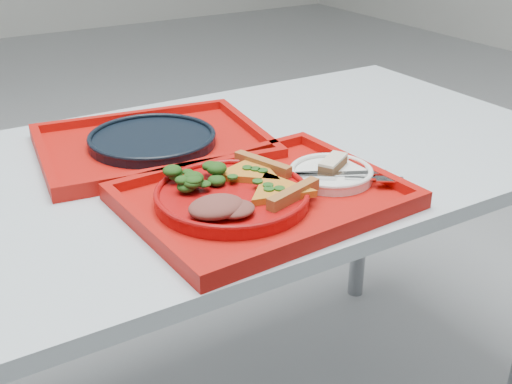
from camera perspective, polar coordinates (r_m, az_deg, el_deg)
table at (r=1.29m, az=-5.11°, el=-0.58°), size 1.60×0.80×0.75m
tray_main at (r=1.10m, az=0.63°, el=-0.75°), size 0.47×0.37×0.01m
tray_far at (r=1.34m, az=-9.16°, el=3.99°), size 0.49×0.41×0.01m
dinner_plate at (r=1.08m, az=-2.14°, el=-0.52°), size 0.26×0.26×0.02m
side_plate at (r=1.17m, az=6.67°, el=1.47°), size 0.15×0.15×0.01m
navy_plate at (r=1.34m, az=-9.20°, el=4.54°), size 0.26×0.26×0.02m
pizza_slice_a at (r=1.07m, az=1.97°, el=0.35°), size 0.15×0.16×0.02m
pizza_slice_b at (r=1.13m, az=-0.51°, el=1.97°), size 0.17×0.16×0.02m
salad_heap at (r=1.10m, az=-5.25°, el=1.68°), size 0.08×0.07×0.04m
meat_portion at (r=1.00m, az=-3.55°, el=-1.32°), size 0.09×0.07×0.03m
dessert_bar at (r=1.18m, az=6.86°, el=2.55°), size 0.08×0.06×0.02m
knife at (r=1.15m, az=7.19°, el=1.66°), size 0.17×0.09×0.01m
fork at (r=1.14m, az=7.80°, el=1.31°), size 0.16×0.12×0.01m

